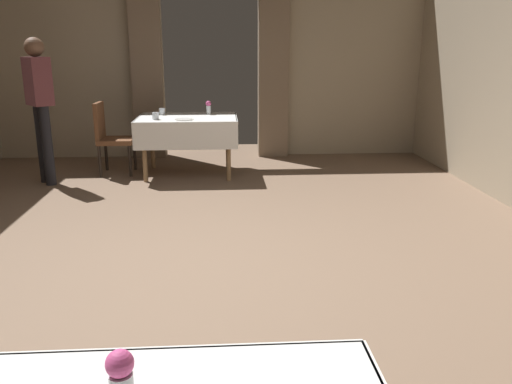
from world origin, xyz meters
The scene contains 10 objects.
ground centered at (0.00, 0.00, 0.00)m, with size 10.08×10.08×0.00m, color #7A604C.
wall_back centered at (0.00, 4.18, 1.51)m, with size 6.40×0.27×3.00m.
dining_table_mid centered at (-0.29, 2.95, 0.64)m, with size 1.26×0.99×0.75m.
chair_mid_left centered at (-1.30, 3.05, 0.52)m, with size 0.44×0.44×0.93m.
flower_vase_near centered at (-0.11, -2.64, 0.84)m, with size 0.07×0.07×0.17m.
flower_vase_mid centered at (-0.02, 3.18, 0.85)m, with size 0.07×0.07×0.18m.
glass_mid_b centered at (-0.66, 2.71, 0.79)m, with size 0.08×0.08×0.09m, color silver.
glass_mid_c centered at (-0.63, 3.17, 0.79)m, with size 0.08×0.08×0.09m, color silver.
plate_mid_d centered at (-0.31, 2.67, 0.76)m, with size 0.23×0.23×0.01m, color white.
person_waiter_by_doorway centered at (-1.98, 2.58, 1.02)m, with size 0.39×0.42×1.72m.
Camera 1 is at (0.15, -3.76, 1.62)m, focal length 36.64 mm.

